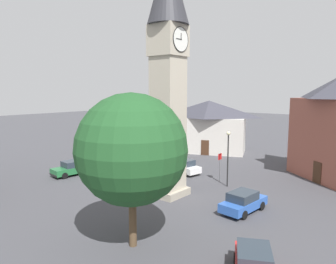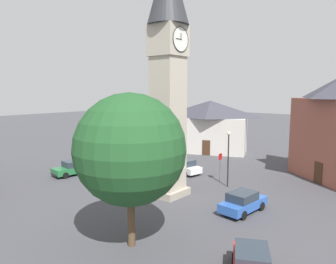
% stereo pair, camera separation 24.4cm
% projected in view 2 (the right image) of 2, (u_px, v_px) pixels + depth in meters
% --- Properties ---
extents(ground_plane, '(200.00, 200.00, 0.00)m').
position_uv_depth(ground_plane, '(168.00, 195.00, 26.86)').
color(ground_plane, '#424247').
extents(clock_tower, '(3.39, 3.39, 20.36)m').
position_uv_depth(clock_tower, '(168.00, 53.00, 25.30)').
color(clock_tower, '#A59C89').
rests_on(clock_tower, ground).
extents(car_blue_kerb, '(4.29, 2.14, 1.53)m').
position_uv_depth(car_blue_kerb, '(73.00, 168.00, 33.12)').
color(car_blue_kerb, '#236B38').
rests_on(car_blue_kerb, ground).
extents(car_red_corner, '(4.27, 2.11, 1.53)m').
position_uv_depth(car_red_corner, '(243.00, 202.00, 22.94)').
color(car_red_corner, '#2D5BB7').
rests_on(car_red_corner, ground).
extents(car_white_side, '(2.45, 4.38, 1.53)m').
position_uv_depth(car_white_side, '(184.00, 166.00, 33.80)').
color(car_white_side, white).
rests_on(car_white_side, ground).
extents(pedestrian, '(0.54, 0.32, 1.69)m').
position_uv_depth(pedestrian, '(121.00, 174.00, 29.81)').
color(pedestrian, '#2D3351').
rests_on(pedestrian, ground).
extents(tree, '(6.29, 6.29, 8.79)m').
position_uv_depth(tree, '(130.00, 149.00, 17.32)').
color(tree, brown).
rests_on(tree, ground).
extents(building_terrace_right, '(9.24, 12.07, 7.46)m').
position_uv_depth(building_terrace_right, '(210.00, 126.00, 45.32)').
color(building_terrace_right, beige).
rests_on(building_terrace_right, ground).
extents(lamp_post, '(0.36, 0.36, 5.19)m').
position_uv_depth(lamp_post, '(228.00, 150.00, 28.67)').
color(lamp_post, black).
rests_on(lamp_post, ground).
extents(road_sign, '(0.60, 0.07, 2.80)m').
position_uv_depth(road_sign, '(220.00, 163.00, 30.46)').
color(road_sign, gray).
rests_on(road_sign, ground).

